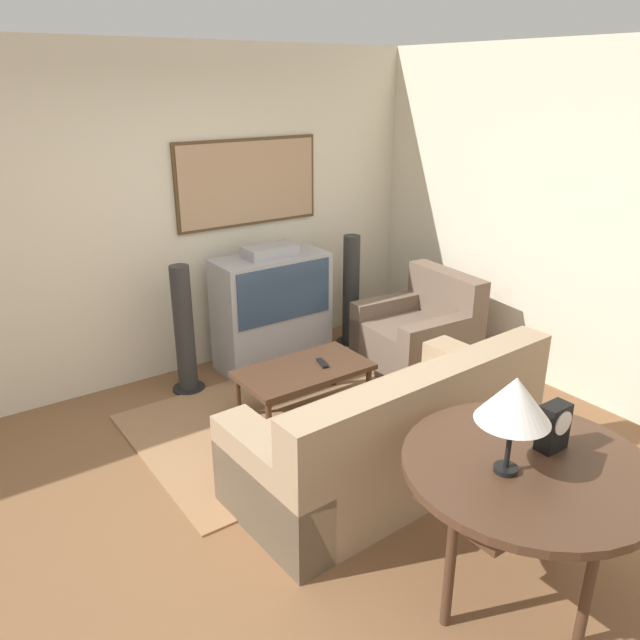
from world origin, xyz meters
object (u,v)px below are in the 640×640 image
(speaker_tower_left, at_px, (184,333))
(speaker_tower_right, at_px, (351,293))
(tv, at_px, (272,309))
(mantel_clock, at_px, (553,427))
(console_table, at_px, (528,475))
(coffee_table, at_px, (304,373))
(couch, at_px, (393,437))
(table_lamp, at_px, (514,401))
(armchair, at_px, (419,337))

(speaker_tower_left, relative_size, speaker_tower_right, 1.00)
(tv, xyz_separation_m, mantel_clock, (-0.26, -3.00, 0.37))
(console_table, distance_m, speaker_tower_right, 3.26)
(tv, relative_size, coffee_table, 1.09)
(couch, xyz_separation_m, console_table, (-0.14, -1.07, 0.40))
(coffee_table, distance_m, console_table, 2.15)
(coffee_table, relative_size, speaker_tower_right, 0.93)
(tv, xyz_separation_m, couch, (-0.30, -1.95, -0.21))
(table_lamp, relative_size, speaker_tower_left, 0.44)
(speaker_tower_left, height_order, speaker_tower_right, same)
(couch, relative_size, console_table, 1.76)
(table_lamp, height_order, speaker_tower_right, table_lamp)
(couch, xyz_separation_m, speaker_tower_right, (1.15, 1.91, 0.20))
(speaker_tower_left, bearing_deg, couch, -73.95)
(couch, xyz_separation_m, coffee_table, (0.02, 1.04, 0.03))
(armchair, relative_size, table_lamp, 1.91)
(coffee_table, relative_size, speaker_tower_left, 0.93)
(tv, relative_size, couch, 0.53)
(armchair, xyz_separation_m, speaker_tower_right, (-0.15, 0.78, 0.22))
(couch, relative_size, coffee_table, 2.05)
(table_lamp, bearing_deg, console_table, -9.65)
(speaker_tower_right, bearing_deg, table_lamp, -115.79)
(couch, xyz_separation_m, mantel_clock, (0.04, -1.05, 0.58))
(speaker_tower_right, bearing_deg, couch, -121.02)
(couch, height_order, armchair, couch)
(console_table, distance_m, speaker_tower_left, 3.02)
(console_table, distance_m, mantel_clock, 0.26)
(table_lamp, bearing_deg, tv, 79.04)
(armchair, bearing_deg, speaker_tower_right, -164.85)
(mantel_clock, bearing_deg, console_table, -173.07)
(console_table, relative_size, mantel_clock, 4.97)
(console_table, bearing_deg, speaker_tower_left, 97.79)
(tv, distance_m, speaker_tower_right, 0.85)
(table_lamp, bearing_deg, mantel_clock, -0.23)
(console_table, bearing_deg, speaker_tower_right, 66.61)
(armchair, relative_size, speaker_tower_right, 0.84)
(coffee_table, bearing_deg, table_lamp, -98.26)
(armchair, bearing_deg, table_lamp, -32.10)
(coffee_table, height_order, table_lamp, table_lamp)
(tv, distance_m, armchair, 1.32)
(couch, height_order, coffee_table, couch)
(tv, distance_m, speaker_tower_left, 0.85)
(couch, bearing_deg, tv, -100.95)
(couch, bearing_deg, coffee_table, -93.41)
(coffee_table, relative_size, table_lamp, 2.12)
(speaker_tower_right, bearing_deg, tv, 177.18)
(couch, distance_m, coffee_table, 1.04)
(coffee_table, height_order, mantel_clock, mantel_clock)
(tv, distance_m, couch, 1.99)
(tv, height_order, speaker_tower_right, tv)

